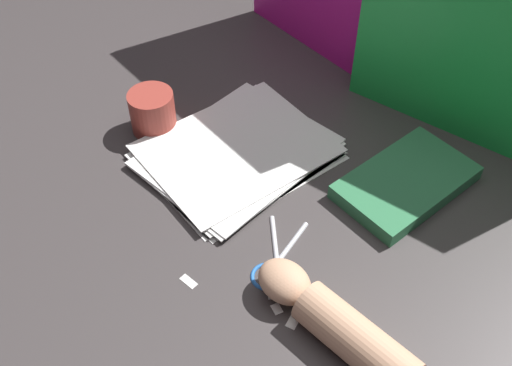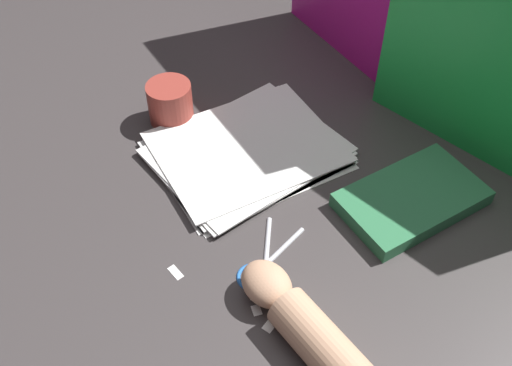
# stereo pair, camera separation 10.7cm
# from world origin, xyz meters

# --- Properties ---
(ground_plane) EXTENTS (6.00, 6.00, 0.00)m
(ground_plane) POSITION_xyz_m (0.00, 0.00, 0.00)
(ground_plane) COLOR #3D3838
(backdrop_panel_center) EXTENTS (0.50, 0.12, 0.45)m
(backdrop_panel_center) POSITION_xyz_m (0.18, 0.43, 0.22)
(backdrop_panel_center) COLOR green
(backdrop_panel_center) RESTS_ON ground_plane
(paper_stack) EXTENTS (0.32, 0.38, 0.02)m
(paper_stack) POSITION_xyz_m (-0.07, 0.04, 0.01)
(paper_stack) COLOR white
(paper_stack) RESTS_ON ground_plane
(book_closed) EXTENTS (0.17, 0.27, 0.03)m
(book_closed) POSITION_xyz_m (0.21, 0.22, 0.02)
(book_closed) COLOR #2D7247
(book_closed) RESTS_ON ground_plane
(scissors) EXTENTS (0.15, 0.17, 0.01)m
(scissors) POSITION_xyz_m (0.18, -0.09, 0.00)
(scissors) COLOR silver
(scissors) RESTS_ON ground_plane
(hand_forearm) EXTENTS (0.29, 0.09, 0.07)m
(hand_forearm) POSITION_xyz_m (0.33, -0.11, 0.04)
(hand_forearm) COLOR tan
(hand_forearm) RESTS_ON ground_plane
(paper_scrap_near) EXTENTS (0.02, 0.03, 0.00)m
(paper_scrap_near) POSITION_xyz_m (0.28, -0.14, 0.00)
(paper_scrap_near) COLOR white
(paper_scrap_near) RESTS_ON ground_plane
(paper_scrap_mid) EXTENTS (0.03, 0.02, 0.00)m
(paper_scrap_mid) POSITION_xyz_m (0.10, -0.22, 0.00)
(paper_scrap_mid) COLOR white
(paper_scrap_mid) RESTS_ON ground_plane
(paper_scrap_far) EXTENTS (0.03, 0.03, 0.00)m
(paper_scrap_far) POSITION_xyz_m (0.22, -0.12, 0.00)
(paper_scrap_far) COLOR white
(paper_scrap_far) RESTS_ON ground_plane
(paper_scrap_side) EXTENTS (0.02, 0.02, 0.00)m
(paper_scrap_side) POSITION_xyz_m (0.24, -0.14, 0.00)
(paper_scrap_side) COLOR white
(paper_scrap_side) RESTS_ON ground_plane
(mug) EXTENTS (0.09, 0.09, 0.09)m
(mug) POSITION_xyz_m (-0.25, -0.03, 0.04)
(mug) COLOR #99382D
(mug) RESTS_ON ground_plane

